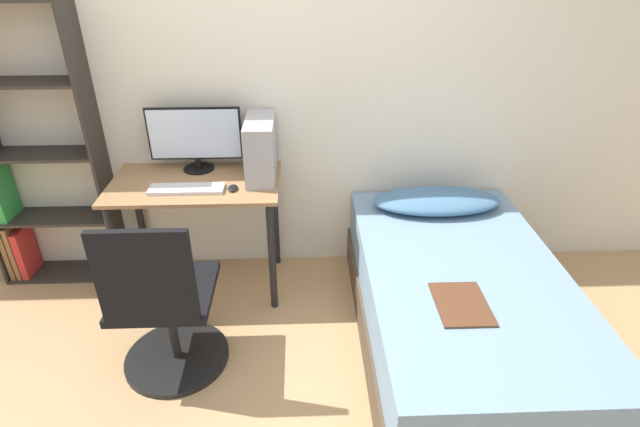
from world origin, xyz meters
name	(u,v)px	position (x,y,z in m)	size (l,w,h in m)	color
ground_plane	(261,417)	(0.00, 0.00, 0.00)	(14.00, 14.00, 0.00)	tan
wall_back	(264,84)	(0.00, 1.39, 1.25)	(8.00, 0.05, 2.50)	silver
desk	(197,201)	(-0.42, 1.07, 0.63)	(1.00, 0.58, 0.76)	#997047
bookshelf	(14,157)	(-1.52, 1.24, 0.86)	(0.76, 0.25, 1.76)	#2D2823
office_chair	(165,314)	(-0.48, 0.34, 0.37)	(0.56, 0.56, 0.96)	black
bed	(459,308)	(1.06, 0.45, 0.26)	(1.05, 1.82, 0.53)	#4C3D2D
pillow	(436,201)	(1.06, 1.10, 0.58)	(0.80, 0.36, 0.11)	teal
magazine	(461,304)	(0.95, 0.16, 0.53)	(0.24, 0.32, 0.01)	#56331E
monitor	(195,137)	(-0.42, 1.26, 0.97)	(0.57, 0.19, 0.40)	black
keyboard	(187,189)	(-0.44, 0.96, 0.77)	(0.43, 0.13, 0.02)	silver
pc_tower	(261,149)	(-0.02, 1.14, 0.93)	(0.17, 0.41, 0.36)	#99999E
mouse	(233,188)	(-0.18, 0.96, 0.77)	(0.06, 0.09, 0.02)	black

